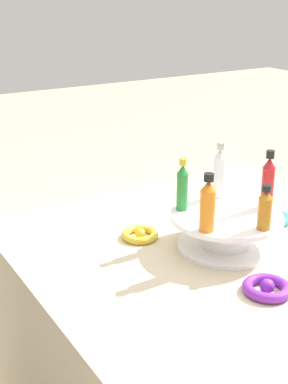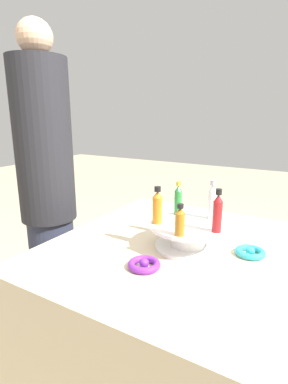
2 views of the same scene
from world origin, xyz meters
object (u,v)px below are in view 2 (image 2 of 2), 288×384
at_px(display_stand, 188,235).
at_px(bottle_orange, 157,207).
at_px(bottle_amber, 180,221).
at_px(person_figure, 48,192).
at_px(bottle_red, 217,212).
at_px(ribbon_bow_gold, 169,224).
at_px(bottle_green, 178,199).
at_px(ribbon_bow_teal, 250,252).
at_px(bottle_clear, 212,201).
at_px(ribbon_bow_purple, 144,264).

bearing_deg(display_stand, bottle_orange, 115.94).
distance_m(bottle_amber, person_figure, 0.82).
height_order(bottle_red, ribbon_bow_gold, bottle_red).
xyz_separation_m(bottle_green, ribbon_bow_teal, (-0.03, -0.29, -0.14)).
distance_m(bottle_clear, ribbon_bow_teal, 0.22).
relative_size(display_stand, ribbon_bow_gold, 2.87).
bearing_deg(person_figure, bottle_red, -0.68).
bearing_deg(ribbon_bow_purple, person_figure, 69.51).
height_order(bottle_amber, bottle_orange, bottle_orange).
bearing_deg(ribbon_bow_gold, display_stand, -135.83).
bearing_deg(bottle_orange, ribbon_bow_purple, -165.97).
relative_size(bottle_red, bottle_green, 1.12).
bearing_deg(bottle_orange, person_figure, 80.82).
bearing_deg(bottle_orange, bottle_amber, -118.06).
bearing_deg(bottle_green, bottle_clear, -82.06).
relative_size(bottle_orange, ribbon_bow_purple, 1.30).
height_order(bottle_green, ribbon_bow_purple, bottle_green).
height_order(bottle_clear, bottle_green, bottle_clear).
height_order(bottle_clear, ribbon_bow_gold, bottle_clear).
distance_m(display_stand, bottle_red, 0.15).
height_order(display_stand, bottle_amber, bottle_amber).
xyz_separation_m(display_stand, ribbon_bow_purple, (-0.21, 0.06, -0.04)).
xyz_separation_m(bottle_green, ribbon_bow_gold, (0.08, 0.07, -0.14)).
relative_size(bottle_red, ribbon_bow_purple, 1.41).
relative_size(bottle_red, bottle_orange, 1.08).
relative_size(bottle_green, ribbon_bow_gold, 1.38).
height_order(ribbon_bow_gold, person_figure, person_figure).
height_order(display_stand, ribbon_bow_purple, display_stand).
bearing_deg(bottle_green, person_figure, 91.37).
bearing_deg(bottle_clear, bottle_green, 97.94).
bearing_deg(bottle_clear, bottle_orange, 133.94).
bearing_deg(bottle_clear, ribbon_bow_purple, 160.06).
bearing_deg(bottle_red, bottle_clear, 25.94).
bearing_deg(bottle_clear, ribbon_bow_gold, 74.01).
height_order(bottle_amber, ribbon_bow_teal, bottle_amber).
relative_size(bottle_red, bottle_clear, 0.99).
xyz_separation_m(bottle_amber, ribbon_bow_gold, (0.26, 0.17, -0.13)).
xyz_separation_m(bottle_orange, ribbon_bow_purple, (-0.16, -0.04, -0.14)).
relative_size(bottle_red, ribbon_bow_gold, 1.54).
xyz_separation_m(ribbon_bow_teal, ribbon_bow_gold, (0.10, 0.36, -0.00)).
bearing_deg(ribbon_bow_purple, ribbon_bow_teal, -45.83).
relative_size(bottle_amber, ribbon_bow_purple, 1.01).
distance_m(bottle_clear, ribbon_bow_purple, 0.36).
xyz_separation_m(ribbon_bow_purple, person_figure, (0.27, 0.72, 0.08)).
xyz_separation_m(bottle_amber, person_figure, (0.17, 0.80, -0.05)).
distance_m(bottle_orange, ribbon_bow_gold, 0.25).
height_order(bottle_green, person_figure, person_figure).
height_order(display_stand, person_figure, person_figure).
xyz_separation_m(ribbon_bow_teal, person_figure, (0.01, 0.99, 0.08)).
distance_m(display_stand, bottle_clear, 0.15).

